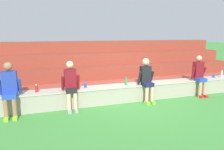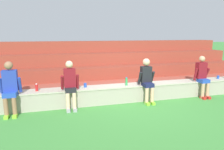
% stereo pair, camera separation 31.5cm
% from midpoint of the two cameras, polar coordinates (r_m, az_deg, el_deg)
% --- Properties ---
extents(ground_plane, '(80.00, 80.00, 0.00)m').
position_cam_midpoint_polar(ground_plane, '(6.61, 8.41, -7.49)').
color(ground_plane, '#428E3D').
extents(stone_seating_wall, '(8.45, 0.53, 0.53)m').
position_cam_midpoint_polar(stone_seating_wall, '(6.75, 7.64, -4.60)').
color(stone_seating_wall, '#A8A08E').
rests_on(stone_seating_wall, ground).
extents(brick_bleachers, '(10.15, 2.81, 1.81)m').
position_cam_midpoint_polar(brick_bleachers, '(8.69, 2.05, 1.77)').
color(brick_bleachers, '#9D4737').
rests_on(brick_bleachers, ground).
extents(person_far_left, '(0.54, 0.54, 1.42)m').
position_cam_midpoint_polar(person_far_left, '(5.95, -24.98, -2.97)').
color(person_far_left, '#996B4C').
rests_on(person_far_left, ground).
extents(person_left_of_center, '(0.51, 0.50, 1.38)m').
position_cam_midpoint_polar(person_left_of_center, '(5.89, -10.00, -2.40)').
color(person_left_of_center, beige).
rests_on(person_left_of_center, ground).
extents(person_center, '(0.50, 0.57, 1.37)m').
position_cam_midpoint_polar(person_center, '(6.51, 11.01, -1.13)').
color(person_center, '#DBAD89').
rests_on(person_center, ground).
extents(person_right_of_center, '(0.51, 0.53, 1.39)m').
position_cam_midpoint_polar(person_right_of_center, '(7.63, 24.76, -0.13)').
color(person_right_of_center, tan).
rests_on(person_right_of_center, ground).
extents(water_bottle_mid_right, '(0.08, 0.08, 0.21)m').
position_cam_midpoint_polar(water_bottle_mid_right, '(6.17, -18.73, -3.29)').
color(water_bottle_mid_right, red).
rests_on(water_bottle_mid_right, stone_seating_wall).
extents(water_bottle_near_left, '(0.07, 0.07, 0.26)m').
position_cam_midpoint_polar(water_bottle_near_left, '(8.07, 24.96, -0.24)').
color(water_bottle_near_left, blue).
rests_on(water_bottle_near_left, stone_seating_wall).
extents(water_bottle_center_gap, '(0.07, 0.07, 0.26)m').
position_cam_midpoint_polar(water_bottle_center_gap, '(6.49, 5.41, -1.81)').
color(water_bottle_center_gap, green).
rests_on(water_bottle_center_gap, stone_seating_wall).
extents(plastic_cup_right_end, '(0.08, 0.08, 0.11)m').
position_cam_midpoint_polar(plastic_cup_right_end, '(8.45, 28.19, -0.52)').
color(plastic_cup_right_end, blue).
rests_on(plastic_cup_right_end, stone_seating_wall).
extents(plastic_cup_left_end, '(0.09, 0.09, 0.13)m').
position_cam_midpoint_polar(plastic_cup_left_end, '(6.28, -5.99, -2.83)').
color(plastic_cup_left_end, blue).
rests_on(plastic_cup_left_end, stone_seating_wall).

